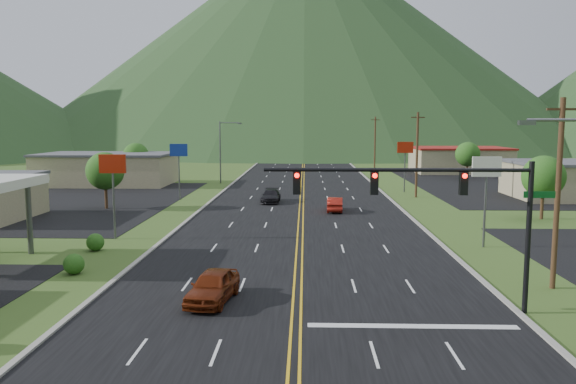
{
  "coord_description": "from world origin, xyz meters",
  "views": [
    {
      "loc": [
        0.37,
        -11.3,
        8.66
      ],
      "look_at": [
        -0.68,
        22.84,
        4.5
      ],
      "focal_mm": 35.0,
      "sensor_mm": 36.0,
      "label": 1
    }
  ],
  "objects_px": {
    "traffic_signal": "(440,198)",
    "car_dark_mid": "(271,196)",
    "streetlight_west": "(222,148)",
    "car_red_far": "(335,205)",
    "car_red_near": "(213,287)"
  },
  "relations": [
    {
      "from": "traffic_signal",
      "to": "car_dark_mid",
      "type": "height_order",
      "value": "traffic_signal"
    },
    {
      "from": "streetlight_west",
      "to": "car_red_far",
      "type": "relative_size",
      "value": 2.11
    },
    {
      "from": "car_dark_mid",
      "to": "car_red_far",
      "type": "height_order",
      "value": "car_dark_mid"
    },
    {
      "from": "car_red_near",
      "to": "car_red_far",
      "type": "distance_m",
      "value": 29.68
    },
    {
      "from": "car_red_far",
      "to": "streetlight_west",
      "type": "bearing_deg",
      "value": -57.13
    },
    {
      "from": "streetlight_west",
      "to": "car_red_near",
      "type": "distance_m",
      "value": 55.59
    },
    {
      "from": "traffic_signal",
      "to": "car_dark_mid",
      "type": "xyz_separation_m",
      "value": [
        -9.88,
        35.94,
        -4.63
      ]
    },
    {
      "from": "car_dark_mid",
      "to": "car_red_far",
      "type": "xyz_separation_m",
      "value": [
        6.73,
        -6.1,
        -0.0
      ]
    },
    {
      "from": "car_red_near",
      "to": "streetlight_west",
      "type": "bearing_deg",
      "value": 106.42
    },
    {
      "from": "traffic_signal",
      "to": "car_red_near",
      "type": "distance_m",
      "value": 11.58
    },
    {
      "from": "traffic_signal",
      "to": "streetlight_west",
      "type": "relative_size",
      "value": 1.46
    },
    {
      "from": "traffic_signal",
      "to": "streetlight_west",
      "type": "distance_m",
      "value": 58.88
    },
    {
      "from": "traffic_signal",
      "to": "car_red_near",
      "type": "height_order",
      "value": "traffic_signal"
    },
    {
      "from": "car_red_near",
      "to": "traffic_signal",
      "type": "bearing_deg",
      "value": 2.58
    },
    {
      "from": "traffic_signal",
      "to": "streetlight_west",
      "type": "height_order",
      "value": "streetlight_west"
    }
  ]
}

